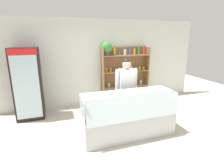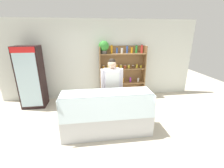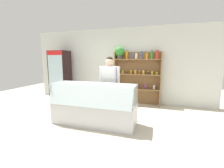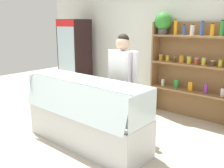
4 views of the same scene
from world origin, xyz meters
The scene contains 6 objects.
ground_plane centered at (0.00, 0.00, 0.00)m, with size 12.00×12.00×0.00m, color beige.
back_wall centered at (0.00, 2.32, 1.35)m, with size 6.80×0.10×2.70m, color silver.
drinks_fridge centered at (-2.15, 1.78, 0.95)m, with size 0.69×0.56×1.91m.
shelving_unit centered at (0.64, 2.12, 1.19)m, with size 1.62×0.34×2.02m.
deli_display_case centered at (0.00, 0.09, 0.31)m, with size 2.04×0.71×1.01m.
shop_clerk centered at (0.21, 0.71, 0.98)m, with size 0.58×0.25×1.66m.
Camera 3 is at (1.48, -3.14, 1.58)m, focal length 24.00 mm.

